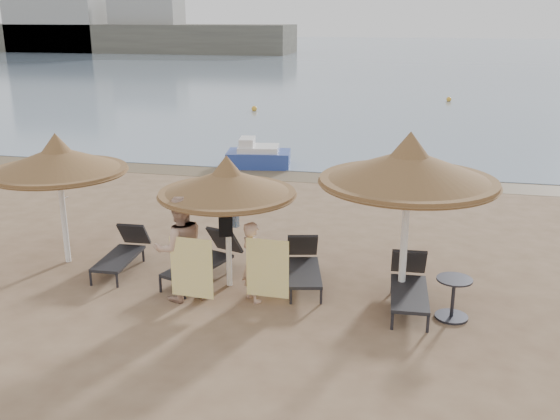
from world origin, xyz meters
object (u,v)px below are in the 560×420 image
(palapa_center, at_px, (227,183))
(pedal_boat, at_px, (258,156))
(lounger_far_left, at_px, (123,251))
(lounger_near_right, at_px, (304,264))
(lounger_far_right, at_px, (409,284))
(lounger_near_left, at_px, (206,258))
(person_left, at_px, (180,240))
(palapa_left, at_px, (58,160))
(palapa_right, at_px, (409,168))
(person_right, at_px, (253,255))
(side_table, at_px, (453,300))

(palapa_center, bearing_deg, pedal_boat, 101.29)
(lounger_far_left, xyz_separation_m, lounger_near_right, (3.95, 0.09, 0.01))
(lounger_near_right, distance_m, lounger_far_right, 2.20)
(palapa_center, bearing_deg, lounger_near_left, 152.30)
(lounger_far_left, bearing_deg, lounger_near_left, -5.00)
(lounger_near_right, distance_m, person_left, 2.63)
(palapa_left, height_order, palapa_center, palapa_left)
(palapa_right, xyz_separation_m, lounger_near_right, (-1.98, 0.37, -2.22))
(person_right, bearing_deg, lounger_far_left, 26.96)
(lounger_near_left, bearing_deg, side_table, 8.65)
(lounger_far_right, relative_size, person_right, 1.11)
(palapa_right, xyz_separation_m, person_left, (-4.14, -0.90, -1.41))
(person_left, distance_m, person_right, 1.40)
(lounger_near_left, distance_m, pedal_boat, 10.02)
(side_table, bearing_deg, person_right, -179.13)
(lounger_far_left, height_order, person_left, person_left)
(palapa_left, xyz_separation_m, pedal_boat, (1.84, 9.80, -1.92))
(lounger_far_right, height_order, pedal_boat, pedal_boat)
(lounger_far_left, distance_m, person_right, 3.34)
(lounger_near_left, distance_m, person_right, 1.62)
(palapa_left, bearing_deg, lounger_near_right, 0.43)
(lounger_near_left, relative_size, lounger_near_right, 1.06)
(lounger_far_left, distance_m, side_table, 6.92)
(lounger_far_left, bearing_deg, pedal_boat, 84.39)
(lounger_far_right, xyz_separation_m, side_table, (0.78, -0.42, -0.04))
(side_table, distance_m, person_left, 5.14)
(lounger_near_right, xyz_separation_m, lounger_far_right, (2.13, -0.57, 0.02))
(palapa_center, xyz_separation_m, person_left, (-0.71, -0.80, -0.95))
(lounger_near_right, relative_size, side_table, 2.60)
(lounger_near_right, bearing_deg, palapa_center, -174.70)
(lounger_far_left, bearing_deg, palapa_left, 175.08)
(palapa_right, bearing_deg, lounger_near_right, 169.43)
(lounger_near_right, bearing_deg, pedal_boat, 96.71)
(palapa_center, relative_size, lounger_far_right, 1.33)
(palapa_right, bearing_deg, side_table, -33.89)
(palapa_center, relative_size, person_right, 1.48)
(lounger_near_right, bearing_deg, lounger_far_right, -28.00)
(person_left, bearing_deg, palapa_right, 159.27)
(palapa_right, height_order, lounger_near_left, palapa_right)
(lounger_far_right, bearing_deg, palapa_right, 122.43)
(palapa_left, height_order, person_left, palapa_left)
(palapa_center, distance_m, lounger_near_right, 2.32)
(lounger_far_left, bearing_deg, side_table, -10.41)
(side_table, bearing_deg, person_left, -176.81)
(lounger_far_left, bearing_deg, palapa_center, -11.66)
(palapa_right, relative_size, side_table, 4.28)
(side_table, relative_size, person_right, 0.42)
(person_left, bearing_deg, person_right, 156.36)
(lounger_far_left, bearing_deg, lounger_near_right, -1.62)
(person_right, bearing_deg, lounger_near_left, 8.43)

